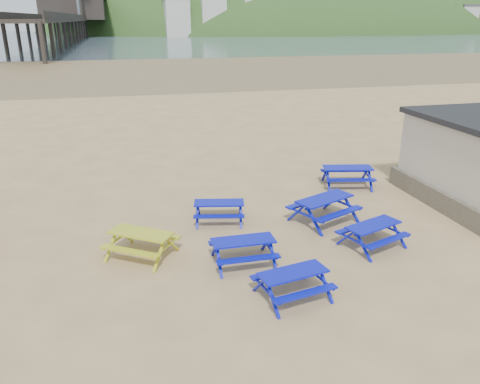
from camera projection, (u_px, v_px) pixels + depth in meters
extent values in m
plane|color=tan|center=(256.00, 238.00, 14.40)|extent=(400.00, 400.00, 0.00)
plane|color=olive|center=(146.00, 68.00, 64.39)|extent=(400.00, 400.00, 0.00)
plane|color=#445562|center=(126.00, 37.00, 168.92)|extent=(400.00, 400.00, 0.00)
cube|color=#0511B5|center=(219.00, 203.00, 15.41)|extent=(1.74, 0.97, 0.05)
cube|color=#0511B5|center=(219.00, 204.00, 16.01)|extent=(1.65, 0.57, 0.05)
cube|color=#0511B5|center=(219.00, 216.00, 14.98)|extent=(1.65, 0.57, 0.05)
cube|color=#0511B5|center=(348.00, 168.00, 18.64)|extent=(2.03, 1.15, 0.05)
cube|color=#0511B5|center=(344.00, 170.00, 19.35)|extent=(1.93, 0.68, 0.05)
cube|color=#0511B5|center=(351.00, 180.00, 18.15)|extent=(1.93, 0.68, 0.05)
cube|color=#0511B5|center=(325.00, 199.00, 15.34)|extent=(2.15, 1.50, 0.06)
cube|color=#0511B5|center=(310.00, 202.00, 15.95)|extent=(1.95, 1.04, 0.06)
cube|color=#0511B5|center=(339.00, 214.00, 14.95)|extent=(1.95, 1.04, 0.06)
cube|color=#0511B5|center=(243.00, 240.00, 12.70)|extent=(1.72, 0.68, 0.05)
cube|color=#0511B5|center=(238.00, 240.00, 13.32)|extent=(1.72, 0.25, 0.05)
cube|color=#0511B5|center=(249.00, 259.00, 12.28)|extent=(1.72, 0.25, 0.05)
cube|color=#0511B5|center=(293.00, 272.00, 11.14)|extent=(1.76, 0.94, 0.05)
cube|color=#0511B5|center=(281.00, 271.00, 11.71)|extent=(1.69, 0.53, 0.05)
cube|color=#0511B5|center=(305.00, 294.00, 10.76)|extent=(1.69, 0.53, 0.05)
cube|color=#0511B5|center=(373.00, 225.00, 13.66)|extent=(1.85, 1.20, 0.05)
cube|color=#0511B5|center=(358.00, 226.00, 14.20)|extent=(1.71, 0.80, 0.05)
cube|color=#0511B5|center=(388.00, 240.00, 13.30)|extent=(1.71, 0.80, 0.05)
cube|color=#ADA512|center=(141.00, 233.00, 13.08)|extent=(1.87, 1.59, 0.05)
cube|color=#ADA512|center=(152.00, 233.00, 13.70)|extent=(1.61, 1.22, 0.05)
cube|color=#ADA512|center=(130.00, 251.00, 12.66)|extent=(1.61, 1.22, 0.05)
cube|color=black|center=(73.00, 20.00, 167.25)|extent=(9.00, 220.00, 0.60)
cube|color=black|center=(74.00, 8.00, 175.85)|extent=(22.00, 30.00, 8.00)
ellipsoid|color=#2D4C1E|center=(299.00, 52.00, 247.60)|extent=(264.00, 144.00, 108.00)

